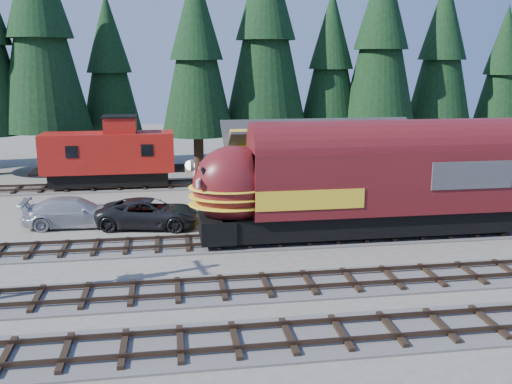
{
  "coord_description": "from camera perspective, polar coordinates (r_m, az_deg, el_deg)",
  "views": [
    {
      "loc": [
        -9.72,
        -23.54,
        9.14
      ],
      "look_at": [
        -5.51,
        4.0,
        2.64
      ],
      "focal_mm": 40.0,
      "sensor_mm": 36.0,
      "label": 1
    }
  ],
  "objects": [
    {
      "name": "pickup_truck_a",
      "position": [
        32.27,
        -10.63,
        -2.08
      ],
      "size": [
        6.1,
        3.62,
        1.59
      ],
      "primitive_type": "imported",
      "rotation": [
        0.0,
        0.0,
        1.39
      ],
      "color": "black",
      "rests_on": "ground"
    },
    {
      "name": "caboose",
      "position": [
        42.3,
        -14.45,
        3.57
      ],
      "size": [
        9.27,
        2.69,
        4.82
      ],
      "color": "black",
      "rests_on": "ground"
    },
    {
      "name": "track_spur",
      "position": [
        42.53,
        -8.87,
        0.64
      ],
      "size": [
        32.0,
        3.2,
        0.33
      ],
      "color": "#4C4947",
      "rests_on": "ground"
    },
    {
      "name": "ground",
      "position": [
        27.06,
        13.01,
        -6.96
      ],
      "size": [
        120.0,
        120.0,
        0.0
      ],
      "primitive_type": "plane",
      "color": "#6B665B",
      "rests_on": "ground"
    },
    {
      "name": "locomotive",
      "position": [
        29.72,
        9.42,
        0.46
      ],
      "size": [
        17.21,
        3.42,
        4.68
      ],
      "color": "black",
      "rests_on": "ground"
    },
    {
      "name": "depot",
      "position": [
        35.94,
        7.14,
        3.13
      ],
      "size": [
        12.8,
        7.0,
        5.3
      ],
      "color": "gold",
      "rests_on": "ground"
    },
    {
      "name": "conifer_backdrop",
      "position": [
        50.04,
        7.16,
        14.21
      ],
      "size": [
        79.37,
        21.56,
        17.39
      ],
      "color": "black",
      "rests_on": "ground"
    },
    {
      "name": "pickup_truck_b",
      "position": [
        33.44,
        -17.71,
        -1.92
      ],
      "size": [
        5.63,
        2.31,
        1.63
      ],
      "primitive_type": "imported",
      "rotation": [
        0.0,
        0.0,
        1.57
      ],
      "color": "#B2B4BA",
      "rests_on": "ground"
    }
  ]
}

